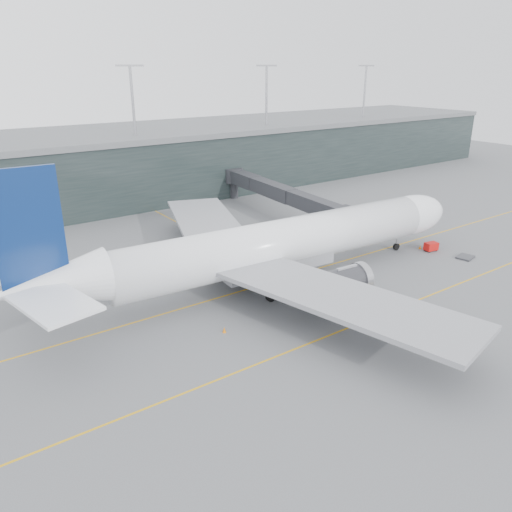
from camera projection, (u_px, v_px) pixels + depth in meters
ground at (241, 277)px, 73.35m from camera, size 320.00×320.00×0.00m
taxiline_a at (257, 286)px, 70.30m from camera, size 160.00×0.25×0.02m
taxiline_b at (336, 333)px, 58.12m from camera, size 160.00×0.25×0.02m
taxiline_lead_main at (203, 236)px, 91.29m from camera, size 0.25×60.00×0.02m
terminal at (101, 166)px, 114.81m from camera, size 240.00×36.00×29.00m
main_aircraft at (279, 244)px, 70.37m from camera, size 70.18×65.87×19.68m
jet_bridge at (267, 189)px, 103.29m from camera, size 7.27×45.69×6.95m
gse_cart at (431, 246)px, 83.57m from camera, size 2.35×1.71×1.47m
baggage_dolly at (465, 257)px, 80.68m from camera, size 3.18×2.74×0.28m
uld_a at (172, 260)px, 77.66m from camera, size 1.92×1.61×1.62m
uld_b at (181, 256)px, 79.14m from camera, size 2.39×2.20×1.75m
uld_c at (204, 250)px, 81.43m from camera, size 2.62×2.32×2.00m
cone_nose at (420, 247)px, 84.62m from camera, size 0.46×0.46×0.73m
cone_wing_stbd at (373, 305)px, 64.02m from camera, size 0.44×0.44×0.70m
cone_wing_port at (257, 242)px, 86.98m from camera, size 0.44×0.44×0.70m
cone_tail at (224, 330)px, 58.05m from camera, size 0.44×0.44×0.71m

